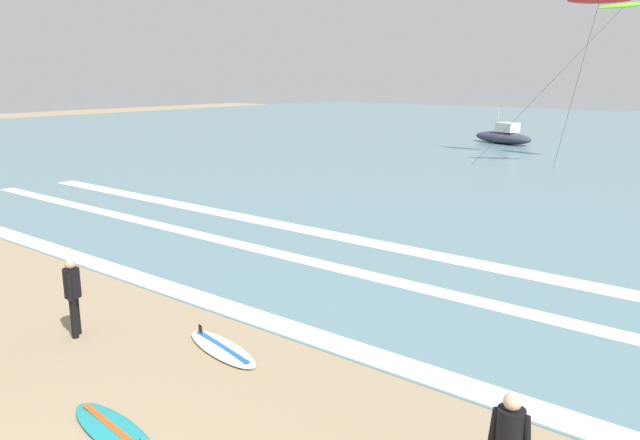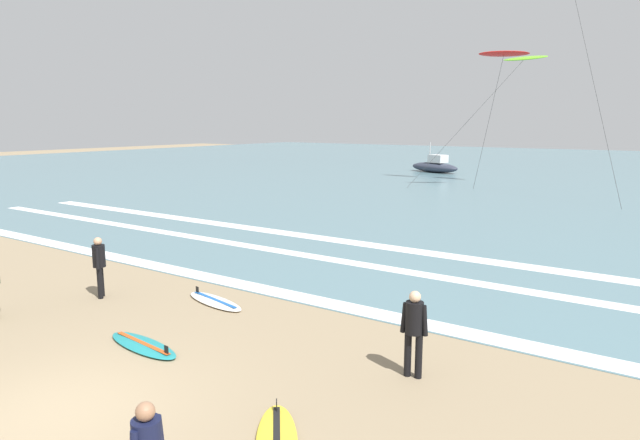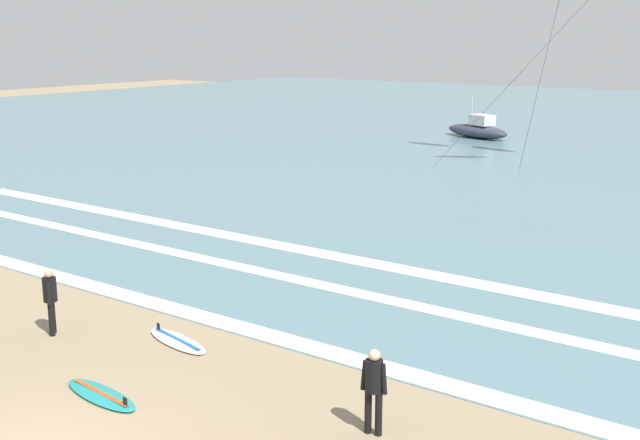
{
  "view_description": "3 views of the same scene",
  "coord_description": "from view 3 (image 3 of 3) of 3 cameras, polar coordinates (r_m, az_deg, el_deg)",
  "views": [
    {
      "loc": [
        6.21,
        -1.85,
        5.05
      ],
      "look_at": [
        -0.72,
        6.86,
        2.41
      ],
      "focal_mm": 34.28,
      "sensor_mm": 36.0,
      "label": 1
    },
    {
      "loc": [
        7.95,
        -4.35,
        4.51
      ],
      "look_at": [
        -1.68,
        9.79,
        1.49
      ],
      "focal_mm": 31.27,
      "sensor_mm": 36.0,
      "label": 2
    },
    {
      "loc": [
        10.76,
        -6.62,
        6.93
      ],
      "look_at": [
        1.38,
        6.44,
        3.13
      ],
      "focal_mm": 44.45,
      "sensor_mm": 36.0,
      "label": 3
    }
  ],
  "objects": [
    {
      "name": "wave_foam_shoreline",
      "position": [
        18.49,
        -2.3,
        -8.67
      ],
      "size": [
        50.49,
        0.67,
        0.01
      ],
      "primitive_type": "cube",
      "color": "white",
      "rests_on": "ocean_surface"
    },
    {
      "name": "wave_foam_outer_break",
      "position": [
        23.1,
        10.23,
        -4.34
      ],
      "size": [
        46.39,
        0.8,
        0.01
      ],
      "primitive_type": "cube",
      "color": "white",
      "rests_on": "ocean_surface"
    },
    {
      "name": "wave_foam_mid_break",
      "position": [
        21.0,
        6.19,
        -6.01
      ],
      "size": [
        46.49,
        0.6,
        0.01
      ],
      "primitive_type": "cube",
      "color": "white",
      "rests_on": "ocean_surface"
    },
    {
      "name": "offshore_boat",
      "position": [
        55.08,
        11.29,
        6.39
      ],
      "size": [
        5.47,
        3.34,
        2.7
      ],
      "color": "#2D3342",
      "rests_on": "ground"
    },
    {
      "name": "surfer_left_near",
      "position": [
        14.15,
        3.9,
        -11.69
      ],
      "size": [
        0.52,
        0.32,
        1.6
      ],
      "color": "black",
      "rests_on": "ground"
    },
    {
      "name": "surfer_foreground_main",
      "position": [
        19.61,
        -18.85,
        -5.17
      ],
      "size": [
        0.42,
        0.42,
        1.6
      ],
      "color": "black",
      "rests_on": "ground"
    },
    {
      "name": "surfboard_foreground_flat",
      "position": [
        16.4,
        -15.5,
        -12.03
      ],
      "size": [
        2.15,
        0.81,
        0.25
      ],
      "color": "teal",
      "rests_on": "ground"
    },
    {
      "name": "surfboard_right_spare",
      "position": [
        18.67,
        -10.22,
        -8.56
      ],
      "size": [
        2.18,
        1.01,
        0.25
      ],
      "color": "silver",
      "rests_on": "ground"
    }
  ]
}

